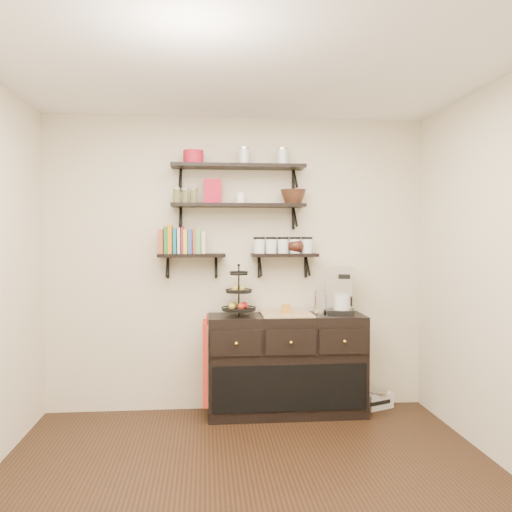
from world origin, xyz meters
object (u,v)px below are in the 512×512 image
(coffee_maker, at_px, (340,291))
(radio, at_px, (378,400))
(sideboard, at_px, (286,364))
(fruit_stand, at_px, (239,299))

(coffee_maker, relative_size, radio, 1.44)
(coffee_maker, xyz_separation_m, radio, (0.38, 0.06, -1.02))
(radio, bearing_deg, coffee_maker, 165.87)
(coffee_maker, bearing_deg, sideboard, -163.28)
(fruit_stand, height_order, coffee_maker, fruit_stand)
(sideboard, height_order, fruit_stand, fruit_stand)
(coffee_maker, bearing_deg, radio, 22.61)
(fruit_stand, distance_m, radio, 1.63)
(sideboard, relative_size, coffee_maker, 3.27)
(fruit_stand, bearing_deg, sideboard, -0.38)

